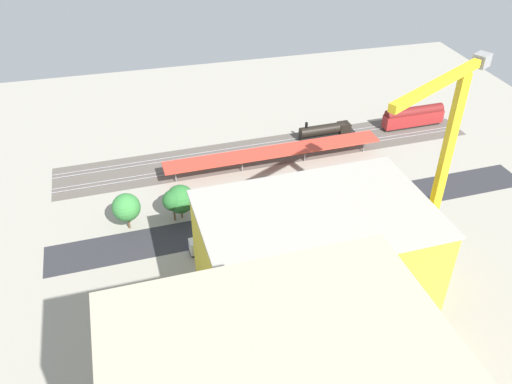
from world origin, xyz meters
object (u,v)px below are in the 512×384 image
object	(u,v)px
parked_car_5	(263,228)
tower_crane	(441,160)
parked_car_2	(362,211)
box_truck_2	(225,237)
passenger_coach	(413,116)
street_tree_0	(173,200)
traffic_light	(328,181)
construction_building	(314,260)
parked_car_1	(394,208)
parked_car_4	(296,223)
parked_car_0	(426,202)
box_truck_1	(215,242)
box_truck_0	(231,238)
parked_car_3	(329,217)
street_tree_1	(126,207)
platform_canopy_near	(274,152)
street_tree_2	(180,199)
locomotive	(327,131)

from	to	relation	value
parked_car_5	tower_crane	size ratio (longest dim) A/B	0.11
parked_car_2	box_truck_2	xyz separation A→B (m)	(29.53, 2.54, 0.94)
passenger_coach	street_tree_0	xyz separation A→B (m)	(66.86, 25.09, 1.95)
traffic_light	construction_building	bearing A→B (deg)	64.44
passenger_coach	parked_car_1	bearing A→B (deg)	56.57
parked_car_4	parked_car_2	bearing A→B (deg)	-177.95
construction_building	street_tree_0	bearing A→B (deg)	-57.39
parked_car_0	box_truck_1	world-z (taller)	box_truck_1
box_truck_2	box_truck_0	bearing A→B (deg)	156.90
parked_car_0	parked_car_2	distance (m)	14.38
parked_car_3	street_tree_1	world-z (taller)	street_tree_1
construction_building	box_truck_0	xyz separation A→B (m)	(10.06, -17.47, -7.55)
box_truck_0	parked_car_3	bearing A→B (deg)	-173.08
platform_canopy_near	parked_car_5	xyz separation A→B (m)	(8.93, 22.96, -3.25)
passenger_coach	street_tree_0	bearing A→B (deg)	20.57
parked_car_4	box_truck_1	world-z (taller)	box_truck_1
parked_car_0	traffic_light	size ratio (longest dim) A/B	0.76
parked_car_1	street_tree_2	size ratio (longest dim) A/B	0.58
street_tree_0	tower_crane	bearing A→B (deg)	149.62
platform_canopy_near	parked_car_1	size ratio (longest dim) A/B	11.91
parked_car_1	street_tree_0	size ratio (longest dim) A/B	0.61
locomotive	traffic_light	world-z (taller)	traffic_light
parked_car_4	locomotive	bearing A→B (deg)	-120.13
platform_canopy_near	street_tree_0	distance (m)	29.55
construction_building	traffic_light	distance (m)	31.48
box_truck_1	parked_car_4	bearing A→B (deg)	-170.21
street_tree_0	parked_car_3	bearing A→B (deg)	165.47
passenger_coach	box_truck_0	size ratio (longest dim) A/B	2.03
parked_car_1	parked_car_5	world-z (taller)	parked_car_1
parked_car_0	street_tree_0	world-z (taller)	street_tree_0
tower_crane	parked_car_4	bearing A→B (deg)	-42.04
locomotive	parked_car_0	bearing A→B (deg)	106.37
parked_car_5	parked_car_2	bearing A→B (deg)	-178.81
parked_car_4	parked_car_3	bearing A→B (deg)	-179.49
parked_car_0	parked_car_3	world-z (taller)	parked_car_3
locomotive	street_tree_2	bearing A→B (deg)	30.83
parked_car_2	box_truck_2	world-z (taller)	box_truck_2
box_truck_1	street_tree_0	distance (m)	13.09
parked_car_1	parked_car_4	bearing A→B (deg)	-0.34
passenger_coach	parked_car_5	xyz separation A→B (m)	(50.37, 33.02, -2.29)
parked_car_3	box_truck_1	bearing A→B (deg)	7.06
construction_building	street_tree_0	world-z (taller)	construction_building
parked_car_5	construction_building	distance (m)	21.99
passenger_coach	parked_car_0	distance (m)	36.30
parked_car_0	construction_building	world-z (taller)	construction_building
parked_car_1	construction_building	size ratio (longest dim) A/B	0.12
parked_car_0	parked_car_4	bearing A→B (deg)	-0.23
construction_building	parked_car_2	bearing A→B (deg)	-134.32
box_truck_0	parked_car_2	bearing A→B (deg)	-173.94
tower_crane	parked_car_1	bearing A→B (deg)	-101.79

